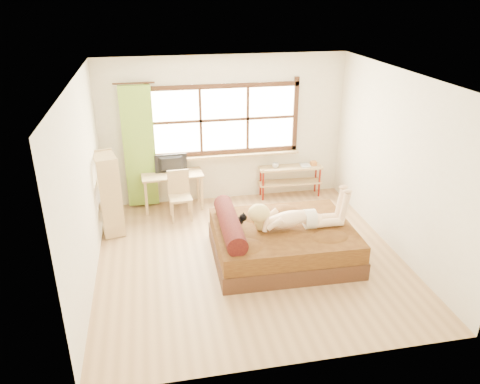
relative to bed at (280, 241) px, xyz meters
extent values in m
plane|color=#9E754C|center=(-0.44, 0.09, -0.28)|extent=(4.50, 4.50, 0.00)
plane|color=white|center=(-0.44, 0.09, 2.42)|extent=(4.50, 4.50, 0.00)
plane|color=silver|center=(-0.44, 2.34, 1.07)|extent=(4.50, 0.00, 4.50)
plane|color=silver|center=(-0.44, -2.16, 1.07)|extent=(4.50, 0.00, 4.50)
plane|color=silver|center=(-2.69, 0.09, 1.07)|extent=(0.00, 4.50, 4.50)
plane|color=silver|center=(1.81, 0.09, 1.07)|extent=(0.00, 4.50, 4.50)
cube|color=#FFEDBF|center=(-0.44, 2.33, 1.27)|extent=(2.60, 0.01, 1.30)
cube|color=tan|center=(-0.44, 2.26, 0.60)|extent=(2.80, 0.16, 0.04)
cube|color=#588A25|center=(-1.99, 2.22, 0.87)|extent=(0.55, 0.10, 2.20)
cube|color=black|center=(0.05, 0.00, -0.15)|extent=(2.10, 1.69, 0.26)
cube|color=#381D0C|center=(0.05, 0.00, 0.11)|extent=(2.05, 1.66, 0.26)
cylinder|color=black|center=(-0.75, 0.02, 0.36)|extent=(0.32, 1.41, 0.29)
cube|color=tan|center=(-1.45, 2.04, 0.38)|extent=(1.11, 0.56, 0.04)
cube|color=tan|center=(-1.94, 1.81, 0.05)|extent=(0.05, 0.05, 0.65)
cube|color=tan|center=(-0.95, 1.87, 0.05)|extent=(0.05, 0.05, 0.65)
cube|color=tan|center=(-1.96, 2.21, 0.05)|extent=(0.05, 0.05, 0.65)
cube|color=tan|center=(-0.97, 2.26, 0.05)|extent=(0.05, 0.05, 0.65)
imported|color=black|center=(-1.45, 2.09, 0.57)|extent=(0.58, 0.11, 0.33)
cube|color=tan|center=(-1.35, 1.59, 0.12)|extent=(0.40, 0.40, 0.04)
cube|color=tan|center=(-1.36, 1.76, 0.35)|extent=(0.38, 0.06, 0.43)
cube|color=tan|center=(-1.51, 1.42, -0.09)|extent=(0.04, 0.04, 0.38)
cube|color=tan|center=(-1.18, 1.43, -0.09)|extent=(0.04, 0.04, 0.38)
cube|color=tan|center=(-1.53, 1.74, -0.09)|extent=(0.04, 0.04, 0.38)
cube|color=tan|center=(-1.20, 1.76, -0.09)|extent=(0.04, 0.04, 0.38)
cube|color=tan|center=(0.81, 2.16, 0.31)|extent=(1.22, 0.34, 0.04)
cube|color=tan|center=(0.81, 2.16, 0.00)|extent=(1.22, 0.34, 0.03)
cylinder|color=maroon|center=(0.25, 2.05, 0.02)|extent=(0.04, 0.04, 0.61)
cylinder|color=maroon|center=(1.36, 2.02, 0.02)|extent=(0.04, 0.04, 0.61)
cylinder|color=maroon|center=(0.25, 2.30, 0.02)|extent=(0.04, 0.04, 0.61)
cylinder|color=maroon|center=(1.37, 2.26, 0.02)|extent=(0.04, 0.04, 0.61)
cube|color=#C47531|center=(1.26, 2.14, 0.37)|extent=(0.10, 0.10, 0.08)
imported|color=gray|center=(0.51, 2.16, 0.37)|extent=(0.12, 0.12, 0.09)
imported|color=gray|center=(1.01, 2.16, 0.34)|extent=(0.19, 0.25, 0.02)
cube|color=tan|center=(-2.52, 1.35, -0.22)|extent=(0.44, 0.61, 0.03)
cube|color=tan|center=(-2.52, 1.35, 0.19)|extent=(0.44, 0.61, 0.03)
cube|color=tan|center=(-2.52, 1.35, 0.61)|extent=(0.44, 0.61, 0.03)
cube|color=tan|center=(-2.52, 1.35, 1.03)|extent=(0.44, 0.61, 0.03)
cube|color=tan|center=(-2.46, 1.08, 0.40)|extent=(0.33, 0.10, 1.34)
cube|color=tan|center=(-2.58, 1.61, 0.40)|extent=(0.33, 0.10, 1.34)
camera|label=1|loc=(-1.76, -5.88, 3.49)|focal=35.00mm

